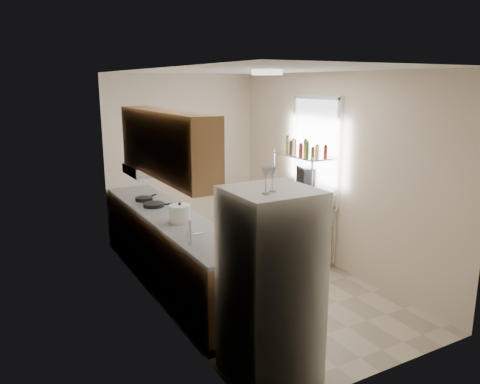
# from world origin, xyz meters

# --- Properties ---
(room) EXTENTS (2.52, 4.42, 2.62)m
(room) POSITION_xyz_m (0.00, 0.00, 1.30)
(room) COLOR beige
(room) RESTS_ON ground
(counter_run) EXTENTS (0.63, 3.51, 0.90)m
(counter_run) POSITION_xyz_m (-0.92, 0.44, 0.45)
(counter_run) COLOR #A37245
(counter_run) RESTS_ON ground
(upper_cabinets) EXTENTS (0.33, 2.20, 0.72)m
(upper_cabinets) POSITION_xyz_m (-1.05, 0.10, 1.81)
(upper_cabinets) COLOR #A37245
(upper_cabinets) RESTS_ON room
(range_hood) EXTENTS (0.50, 0.60, 0.12)m
(range_hood) POSITION_xyz_m (-1.00, 0.90, 1.39)
(range_hood) COLOR #B7BABC
(range_hood) RESTS_ON room
(window) EXTENTS (0.06, 1.00, 1.46)m
(window) POSITION_xyz_m (1.23, 0.35, 1.55)
(window) COLOR white
(window) RESTS_ON room
(bakers_rack) EXTENTS (0.45, 0.90, 1.73)m
(bakers_rack) POSITION_xyz_m (1.00, 0.30, 1.11)
(bakers_rack) COLOR silver
(bakers_rack) RESTS_ON ground
(ceiling_dome) EXTENTS (0.34, 0.34, 0.05)m
(ceiling_dome) POSITION_xyz_m (0.00, -0.30, 2.57)
(ceiling_dome) COLOR white
(ceiling_dome) RESTS_ON room
(refrigerator) EXTENTS (0.68, 0.68, 1.65)m
(refrigerator) POSITION_xyz_m (-0.87, -1.75, 0.82)
(refrigerator) COLOR silver
(refrigerator) RESTS_ON ground
(wine_glass_a) EXTENTS (0.07, 0.07, 0.19)m
(wine_glass_a) POSITION_xyz_m (-0.91, -1.83, 1.74)
(wine_glass_a) COLOR silver
(wine_glass_a) RESTS_ON refrigerator
(wine_glass_b) EXTENTS (0.07, 0.07, 0.20)m
(wine_glass_b) POSITION_xyz_m (-1.00, -1.87, 1.75)
(wine_glass_b) COLOR silver
(wine_glass_b) RESTS_ON refrigerator
(rice_cooker) EXTENTS (0.25, 0.25, 0.20)m
(rice_cooker) POSITION_xyz_m (-0.92, 0.07, 1.00)
(rice_cooker) COLOR white
(rice_cooker) RESTS_ON counter_run
(frying_pan_large) EXTENTS (0.35, 0.35, 0.05)m
(frying_pan_large) POSITION_xyz_m (-0.95, 0.88, 0.92)
(frying_pan_large) COLOR black
(frying_pan_large) RESTS_ON counter_run
(frying_pan_small) EXTENTS (0.33, 0.33, 0.05)m
(frying_pan_small) POSITION_xyz_m (-0.97, 1.24, 0.92)
(frying_pan_small) COLOR black
(frying_pan_small) RESTS_ON counter_run
(cutting_board) EXTENTS (0.35, 0.45, 0.03)m
(cutting_board) POSITION_xyz_m (0.90, 0.13, 1.03)
(cutting_board) COLOR tan
(cutting_board) RESTS_ON bakers_rack
(espresso_machine) EXTENTS (0.23, 0.29, 0.30)m
(espresso_machine) POSITION_xyz_m (1.14, 0.45, 1.16)
(espresso_machine) COLOR black
(espresso_machine) RESTS_ON bakers_rack
(storage_bag) EXTENTS (0.10, 0.13, 0.14)m
(storage_bag) POSITION_xyz_m (0.86, 0.60, 0.63)
(storage_bag) COLOR #A32814
(storage_bag) RESTS_ON bakers_rack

